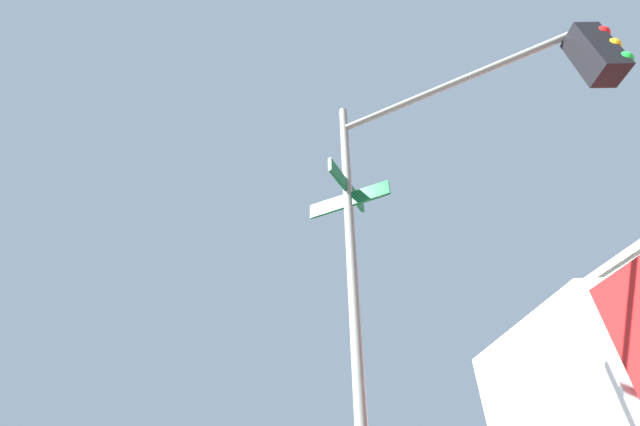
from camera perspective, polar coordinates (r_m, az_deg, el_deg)
The scene contains 2 objects.
traffic_signal_near at distance 4.31m, azimuth 21.45°, elevation 8.28°, with size 2.02×3.34×5.60m.
box_truck_second at distance 8.27m, azimuth 41.88°, elevation -22.14°, with size 7.99×2.75×3.41m.
Camera 1 is at (-3.92, -7.77, 1.18)m, focal length 19.72 mm.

